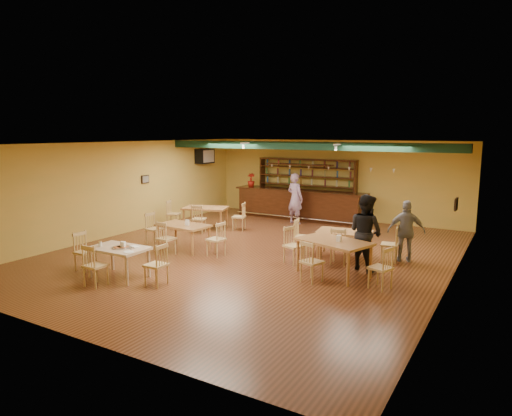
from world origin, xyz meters
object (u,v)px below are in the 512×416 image
Objects in this scene: dining_table_a at (206,218)px; patron_right_a at (366,232)px; dining_table_c at (184,237)px; dining_table_b at (344,244)px; dining_table_d at (333,258)px; bar_counter at (299,205)px; patron_bar at (295,198)px; near_table at (119,262)px.

dining_table_a is 0.80× the size of patron_right_a.
dining_table_c is at bearing -83.16° from dining_table_a.
patron_right_a reaches higher than dining_table_c.
dining_table_c is at bearing -168.29° from dining_table_b.
dining_table_b is 0.98× the size of dining_table_c.
dining_table_a is 0.90× the size of dining_table_d.
dining_table_c is at bearing -98.44° from bar_counter.
patron_right_a is (4.13, -5.09, 0.36)m from bar_counter.
patron_right_a reaches higher than dining_table_d.
patron_right_a is (3.92, -4.26, 0.00)m from patron_bar.
patron_bar is at bearing 81.42° from dining_table_c.
bar_counter is 3.80m from dining_table_a.
near_table is 0.72× the size of patron_right_a.
patron_bar is at bearing 28.19° from dining_table_a.
patron_right_a is at bearing -53.50° from dining_table_b.
dining_table_b is 1.27m from patron_right_a.
dining_table_b is 0.86× the size of dining_table_d.
patron_bar is (2.29, 2.35, 0.55)m from dining_table_a.
patron_bar is at bearing 123.47° from dining_table_b.
dining_table_b is 5.75m from near_table.
bar_counter is at bearing 39.31° from dining_table_a.
dining_table_a is at bearing 9.19° from patron_right_a.
near_table is 7.78m from patron_bar.
bar_counter is 5.90m from dining_table_c.
patron_bar is 5.79m from patron_right_a.
dining_table_c is (1.21, -2.66, -0.01)m from dining_table_a.
dining_table_a is 6.31m from dining_table_d.
bar_counter is at bearing 85.32° from near_table.
bar_counter is 5.44m from dining_table_b.
dining_table_b is (5.41, -1.12, -0.02)m from dining_table_a.
dining_table_d is (4.49, -0.04, 0.05)m from dining_table_c.
dining_table_d is 0.90× the size of patron_bar.
patron_bar reaches higher than dining_table_d.
patron_bar is (-3.12, 3.46, 0.57)m from dining_table_b.
patron_bar is (0.22, -0.83, 0.36)m from bar_counter.
dining_table_b is 4.69m from patron_bar.
patron_right_a is at bearing 149.14° from patron_bar.
dining_table_c is (-4.20, -1.55, 0.01)m from dining_table_b.
dining_table_b is at bearing 118.65° from dining_table_d.
near_table is (1.54, -5.38, -0.02)m from dining_table_a.
patron_bar is at bearing 142.14° from dining_table_d.
dining_table_c is at bearing 34.82° from patron_right_a.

